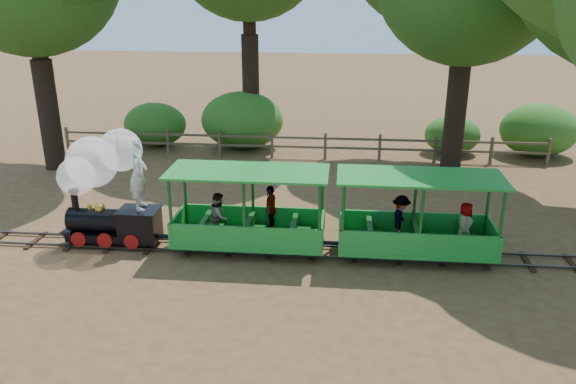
# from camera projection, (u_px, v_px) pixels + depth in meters

# --- Properties ---
(ground) EXTENTS (90.00, 90.00, 0.00)m
(ground) POSITION_uv_depth(u_px,v_px,m) (272.00, 252.00, 13.60)
(ground) COLOR brown
(ground) RESTS_ON ground
(track) EXTENTS (22.00, 1.00, 0.10)m
(track) POSITION_uv_depth(u_px,v_px,m) (272.00, 249.00, 13.58)
(track) COLOR #3F3D3A
(track) RESTS_ON ground
(locomotive) EXTENTS (2.60, 1.23, 2.99)m
(locomotive) POSITION_uv_depth(u_px,v_px,m) (104.00, 179.00, 13.47)
(locomotive) COLOR black
(locomotive) RESTS_ON ground
(carriage_front) EXTENTS (3.74, 1.53, 1.94)m
(carriage_front) POSITION_uv_depth(u_px,v_px,m) (248.00, 220.00, 13.40)
(carriage_front) COLOR green
(carriage_front) RESTS_ON track
(carriage_rear) EXTENTS (3.74, 1.53, 1.94)m
(carriage_rear) POSITION_uv_depth(u_px,v_px,m) (418.00, 227.00, 13.02)
(carriage_rear) COLOR green
(carriage_rear) RESTS_ON track
(fence) EXTENTS (18.10, 0.10, 1.00)m
(fence) POSITION_uv_depth(u_px,v_px,m) (298.00, 143.00, 20.89)
(fence) COLOR brown
(fence) RESTS_ON ground
(shrub_west) EXTENTS (2.52, 1.94, 1.74)m
(shrub_west) POSITION_uv_depth(u_px,v_px,m) (155.00, 124.00, 22.55)
(shrub_west) COLOR #2D6B1E
(shrub_west) RESTS_ON ground
(shrub_mid_w) EXTENTS (3.25, 2.50, 2.25)m
(shrub_mid_w) POSITION_uv_depth(u_px,v_px,m) (242.00, 120.00, 22.14)
(shrub_mid_w) COLOR #2D6B1E
(shrub_mid_w) RESTS_ON ground
(shrub_mid_e) EXTENTS (2.11, 1.62, 1.46)m
(shrub_mid_e) POSITION_uv_depth(u_px,v_px,m) (452.00, 135.00, 21.51)
(shrub_mid_e) COLOR #2D6B1E
(shrub_mid_e) RESTS_ON ground
(shrub_east) EXTENTS (2.90, 2.23, 2.00)m
(shrub_east) POSITION_uv_depth(u_px,v_px,m) (539.00, 130.00, 21.12)
(shrub_east) COLOR #2D6B1E
(shrub_east) RESTS_ON ground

